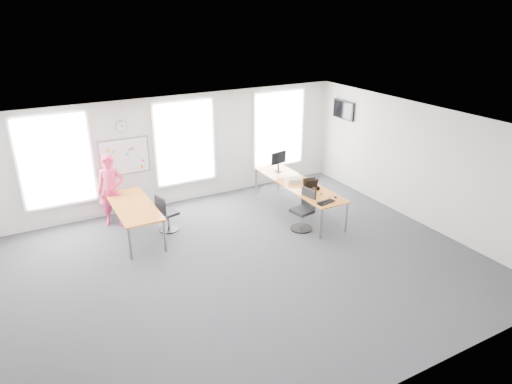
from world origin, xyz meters
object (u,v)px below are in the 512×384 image
chair_right (304,212)px  keyboard (326,202)px  desk_left (133,208)px  person (111,191)px  chair_left (166,215)px  monitor (279,160)px  headphones (316,189)px  desk_right (298,185)px

chair_right → keyboard: size_ratio=2.14×
desk_left → person: size_ratio=1.22×
chair_left → keyboard: (3.35, -1.97, 0.41)m
desk_left → monitor: size_ratio=3.81×
keyboard → headphones: (0.22, 0.74, 0.04)m
person → monitor: size_ratio=3.13×
chair_left → headphones: (3.57, -1.23, 0.45)m
desk_left → monitor: (4.23, 0.37, 0.41)m
desk_right → chair_right: size_ratio=3.22×
desk_left → chair_left: 0.82m
chair_right → chair_left: bearing=-127.5°
chair_right → monitor: (0.46, 1.97, 0.71)m
chair_left → keyboard: 3.91m
desk_right → monitor: monitor is taller
desk_left → headphones: 4.51m
headphones → chair_left: bearing=141.1°
chair_right → monitor: monitor is taller
chair_left → headphones: chair_left is taller
chair_right → person: bearing=-132.3°
desk_right → chair_left: 3.53m
desk_right → headphones: headphones is taller
desk_left → chair_left: chair_left is taller
person → keyboard: 5.29m
desk_left → person: 0.96m
desk_left → chair_right: 4.11m
chair_right → monitor: 2.14m
keyboard → monitor: 2.45m
desk_right → chair_right: 1.10m
headphones → chair_right: bearing=-171.5°
monitor → keyboard: bearing=-104.1°
desk_left → monitor: monitor is taller
person → monitor: 4.57m
headphones → monitor: size_ratio=0.34×
keyboard → desk_right: bearing=72.3°
keyboard → headphones: size_ratio=2.42×
headphones → desk_right: bearing=78.6°
chair_left → person: 1.52m
keyboard → chair_right: bearing=112.3°
keyboard → headphones: 0.78m
chair_right → headphones: bearing=107.6°
chair_right → keyboard: bearing=24.2°
headphones → monitor: (-0.08, 1.68, 0.30)m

